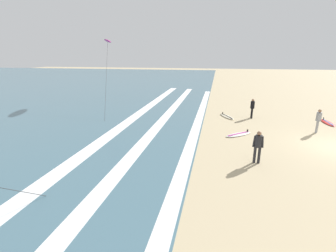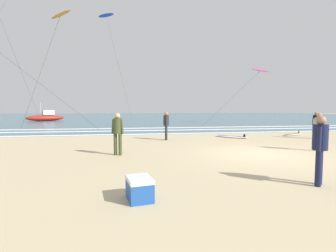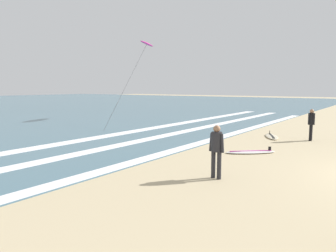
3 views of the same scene
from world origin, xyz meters
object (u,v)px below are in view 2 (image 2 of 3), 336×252
surfer_right_near (320,144)px  kite_magenta_far_right (261,71)px  surfer_mid_group (316,122)px  surfer_left_far (118,130)px  surfer_foreground_main (166,123)px  surfboard_near_water (231,137)px  cooler_box (139,188)px  kite_orange_mid_center (60,15)px  surfer_background_far (319,128)px  kite_blue_far_left (106,16)px  offshore_boat (46,117)px  surfboard_left_pile (293,134)px

surfer_right_near → kite_magenta_far_right: 25.71m
surfer_mid_group → surfer_left_far: same height
surfer_foreground_main → surfboard_near_water: surfer_foreground_main is taller
surfer_right_near → cooler_box: bearing=-177.2°
surfboard_near_water → kite_orange_mid_center: bearing=142.1°
surfer_mid_group → surfer_background_far: bearing=-129.9°
kite_blue_far_left → kite_magenta_far_right: 26.90m
surfer_mid_group → surfboard_near_water: (-4.69, 1.35, -0.91)m
surfboard_near_water → kite_magenta_far_right: bearing=54.0°
surfer_left_far → kite_blue_far_left: 37.18m
surfer_mid_group → surfer_foreground_main: (-8.85, 0.84, 0.00)m
surfer_background_far → kite_blue_far_left: 39.08m
surfer_mid_group → surfer_foreground_main: same height
surfboard_near_water → kite_magenta_far_right: kite_magenta_far_right is taller
surfer_background_far → offshore_boat: size_ratio=0.30×
surfer_background_far → surfboard_near_water: (-1.54, 5.12, -0.91)m
surfer_background_far → surfer_left_far: size_ratio=1.00×
surfer_right_near → surfboard_near_water: size_ratio=0.81×
surfer_foreground_main → kite_orange_mid_center: (-7.91, 9.93, 9.13)m
surfer_foreground_main → kite_orange_mid_center: kite_orange_mid_center is taller
surfer_background_far → surfboard_left_pile: bearing=61.4°
surfer_right_near → kite_magenta_far_right: bearing=62.6°
surfer_foreground_main → surfer_left_far: size_ratio=1.00×
surfer_mid_group → cooler_box: (-10.81, -8.02, -0.74)m
surfer_background_far → surfer_left_far: (-8.24, 0.45, 0.00)m
kite_orange_mid_center → kite_blue_far_left: (2.50, 19.22, 7.15)m
surfer_background_far → kite_magenta_far_right: 20.65m
surfer_right_near → kite_magenta_far_right: (11.58, 22.31, 5.41)m
surfer_left_far → kite_blue_far_left: size_ratio=0.09×
kite_blue_far_left → surfer_foreground_main: bearing=-79.5°
surfer_mid_group → kite_blue_far_left: (-14.26, 29.99, 16.28)m
surfer_foreground_main → surfer_right_near: bearing=-76.2°
surfer_background_far → kite_magenta_far_right: size_ratio=0.16×
surfer_background_far → surfer_mid_group: bearing=50.1°
surfer_left_far → cooler_box: size_ratio=2.36×
kite_magenta_far_right → cooler_box: 28.11m
surfer_background_far → kite_orange_mid_center: 21.90m
surfer_right_near → cooler_box: surfer_right_near is taller
surfboard_near_water → offshore_boat: size_ratio=0.36×
surfer_background_far → surfer_left_far: 8.25m
surfer_foreground_main → kite_magenta_far_right: bearing=44.9°
kite_magenta_far_right → surfboard_left_pile: bearing=-111.3°
surfer_left_far → surfboard_left_pile: size_ratio=0.74×
surfer_background_far → kite_magenta_far_right: kite_magenta_far_right is taller
kite_orange_mid_center → offshore_boat: 18.64m
offshore_boat → surfboard_left_pile: bearing=-46.0°
surfer_mid_group → offshore_boat: bearing=131.8°
surfer_background_far → surfboard_near_water: surfer_background_far is taller
surfer_foreground_main → kite_magenta_far_right: 20.09m
surfer_right_near → surfer_background_far: 5.41m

